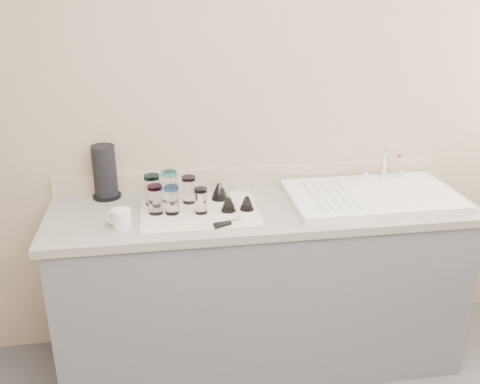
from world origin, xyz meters
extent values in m
cube|color=tan|center=(0.00, 1.50, 1.25)|extent=(3.50, 0.04, 2.50)
cube|color=slate|center=(0.00, 1.20, 0.43)|extent=(2.00, 0.60, 0.86)
cube|color=gray|center=(0.00, 1.20, 0.88)|extent=(2.06, 0.62, 0.04)
cube|color=white|center=(0.55, 1.20, 0.92)|extent=(0.82, 0.50, 0.03)
cylinder|color=silver|center=(0.69, 1.40, 1.03)|extent=(0.02, 0.02, 0.18)
cylinder|color=silver|center=(0.69, 1.32, 1.10)|extent=(0.02, 0.16, 0.02)
cylinder|color=silver|center=(0.59, 1.40, 0.96)|extent=(0.03, 0.03, 0.04)
cylinder|color=silver|center=(0.79, 1.40, 0.96)|extent=(0.03, 0.03, 0.04)
cube|color=white|center=(-0.31, 1.18, 0.90)|extent=(0.55, 0.42, 0.01)
cylinder|color=white|center=(-0.53, 1.29, 0.97)|extent=(0.07, 0.07, 0.13)
cylinder|color=teal|center=(-0.53, 1.29, 1.05)|extent=(0.08, 0.08, 0.02)
cylinder|color=white|center=(-0.44, 1.31, 0.98)|extent=(0.07, 0.07, 0.13)
cylinder|color=#31CCBC|center=(-0.44, 1.31, 1.05)|extent=(0.08, 0.08, 0.02)
cylinder|color=white|center=(-0.35, 1.28, 0.97)|extent=(0.06, 0.06, 0.12)
cylinder|color=purple|center=(-0.35, 1.28, 1.03)|extent=(0.07, 0.07, 0.02)
cylinder|color=white|center=(-0.51, 1.17, 0.97)|extent=(0.07, 0.07, 0.12)
cylinder|color=#D41564|center=(-0.51, 1.17, 1.04)|extent=(0.07, 0.07, 0.02)
cylinder|color=white|center=(-0.44, 1.16, 0.97)|extent=(0.06, 0.06, 0.12)
cylinder|color=blue|center=(-0.44, 1.16, 1.03)|extent=(0.07, 0.07, 0.02)
cylinder|color=white|center=(-0.31, 1.15, 0.96)|extent=(0.06, 0.06, 0.11)
cylinder|color=#A38EE0|center=(-0.31, 1.15, 1.02)|extent=(0.06, 0.06, 0.02)
cone|color=white|center=(-0.20, 1.30, 0.95)|extent=(0.09, 0.09, 0.08)
cylinder|color=white|center=(-0.20, 1.30, 1.02)|extent=(0.01, 0.01, 0.07)
cylinder|color=white|center=(-0.20, 1.30, 1.06)|extent=(0.09, 0.09, 0.01)
cone|color=white|center=(-0.18, 1.15, 0.94)|extent=(0.07, 0.07, 0.07)
cylinder|color=white|center=(-0.18, 1.15, 1.01)|extent=(0.01, 0.01, 0.06)
cylinder|color=white|center=(-0.18, 1.15, 1.04)|extent=(0.07, 0.07, 0.01)
cone|color=white|center=(-0.09, 1.15, 0.94)|extent=(0.07, 0.07, 0.07)
cylinder|color=white|center=(-0.09, 1.15, 1.00)|extent=(0.01, 0.01, 0.05)
cylinder|color=white|center=(-0.09, 1.15, 1.03)|extent=(0.07, 0.07, 0.01)
cube|color=silver|center=(-0.16, 1.01, 0.92)|extent=(0.06, 0.04, 0.02)
cylinder|color=black|center=(-0.22, 0.99, 0.92)|extent=(0.10, 0.06, 0.02)
cylinder|color=black|center=(-0.22, 1.00, 0.92)|extent=(0.10, 0.03, 0.02)
cylinder|color=white|center=(-0.66, 1.06, 0.94)|extent=(0.11, 0.11, 0.08)
torus|color=white|center=(-0.70, 1.08, 0.94)|extent=(0.06, 0.03, 0.06)
cylinder|color=black|center=(-0.76, 1.43, 0.91)|extent=(0.14, 0.14, 0.01)
cylinder|color=black|center=(-0.76, 1.43, 1.04)|extent=(0.11, 0.11, 0.26)
camera|label=1|loc=(-0.47, -1.13, 1.94)|focal=40.00mm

